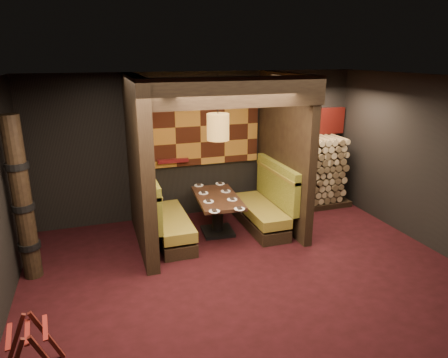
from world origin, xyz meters
TOP-DOWN VIEW (x-y plane):
  - floor at (0.00, 0.00)m, footprint 6.50×5.50m
  - ceiling at (0.00, 0.00)m, footprint 6.50×5.50m
  - wall_back at (0.00, 2.76)m, footprint 6.50×0.02m
  - wall_front at (0.00, -2.76)m, footprint 6.50×0.02m
  - wall_right at (3.26, 0.00)m, footprint 0.02×5.50m
  - partition_left at (-1.35, 1.65)m, footprint 0.20×2.20m
  - partition_right at (1.30, 1.70)m, footprint 0.15×2.10m
  - header_beam at (-0.02, 0.70)m, footprint 2.85×0.18m
  - tapa_back_panel at (-0.02, 2.71)m, footprint 2.40×0.06m
  - tapa_side_panel at (-1.23, 1.82)m, footprint 0.04×1.85m
  - lacquer_shelf at (-0.60, 2.65)m, footprint 0.60×0.12m
  - booth_bench_left at (-0.96, 1.65)m, footprint 0.68×1.60m
  - booth_bench_right at (0.93, 1.65)m, footprint 0.68×1.60m
  - dining_table at (-0.00, 1.67)m, footprint 0.83×1.40m
  - place_settings at (-0.00, 1.67)m, footprint 0.71×1.59m
  - pendant_lamp at (-0.00, 1.62)m, footprint 0.38×0.38m
  - luggage_rack at (-2.81, -1.06)m, footprint 0.68×0.51m
  - totem_column at (-3.05, 1.10)m, footprint 0.31×0.31m
  - firewood_stack at (2.29, 2.35)m, footprint 1.73×0.70m
  - mosaic_header at (2.29, 2.68)m, footprint 1.83×0.10m
  - bay_front_post at (1.39, 1.96)m, footprint 0.08×0.08m

SIDE VIEW (x-z plane):
  - floor at x=0.00m, z-range -0.02..0.00m
  - luggage_rack at x=-2.81m, z-range 0.00..0.69m
  - booth_bench_left at x=-0.96m, z-range -0.17..0.97m
  - booth_bench_right at x=0.93m, z-range -0.17..0.97m
  - dining_table at x=0.00m, z-range 0.12..0.83m
  - place_settings at x=0.00m, z-range 0.71..0.74m
  - firewood_stack at x=2.29m, z-range 0.00..1.50m
  - lacquer_shelf at x=-0.60m, z-range 1.15..1.21m
  - totem_column at x=-3.05m, z-range -0.01..2.39m
  - wall_back at x=0.00m, z-range 0.00..2.85m
  - wall_front at x=0.00m, z-range 0.00..2.85m
  - wall_right at x=3.26m, z-range 0.00..2.85m
  - partition_left at x=-1.35m, z-range 0.00..2.85m
  - partition_right at x=1.30m, z-range 0.00..2.85m
  - bay_front_post at x=1.39m, z-range 0.00..2.85m
  - mosaic_header at x=2.29m, z-range 1.50..2.06m
  - tapa_back_panel at x=-0.02m, z-range 1.04..2.60m
  - tapa_side_panel at x=-1.23m, z-range 1.12..2.58m
  - pendant_lamp at x=0.00m, z-range 1.43..2.53m
  - header_beam at x=-0.02m, z-range 2.41..2.85m
  - ceiling at x=0.00m, z-range 2.85..2.87m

